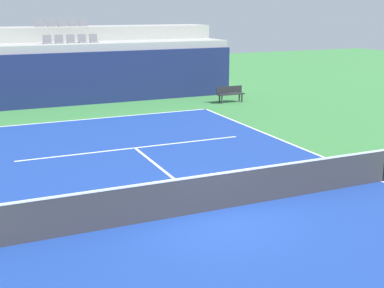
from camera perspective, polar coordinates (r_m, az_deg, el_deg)
ground_plane at (r=12.82m, az=2.44°, el=-7.45°), size 80.00×80.00×0.00m
court_surface at (r=12.82m, az=2.44°, el=-7.43°), size 11.00×24.00×0.01m
baseline_far at (r=23.68m, az=-10.49°, el=2.83°), size 11.00×0.10×0.00m
sideline_right at (r=15.87m, az=20.41°, el=-3.90°), size 0.10×24.00×0.00m
service_line_far at (r=18.47m, az=-6.39°, el=-0.44°), size 8.26×0.10×0.00m
centre_service_line at (r=15.57m, az=-2.79°, el=-3.30°), size 0.10×6.40×0.00m
back_wall at (r=27.06m, az=-12.53°, el=7.09°), size 17.31×0.30×2.69m
stands_tier_lower at (r=28.35m, az=-13.11°, el=7.80°), size 17.31×2.40×3.08m
stands_tier_upper at (r=30.66m, az=-14.04°, el=8.98°), size 17.31×2.40×3.85m
seating_row_lower at (r=28.30m, az=-13.35°, el=11.16°), size 2.87×0.44×0.44m
seating_row_upper at (r=30.62m, az=-14.32°, el=12.82°), size 2.87×0.44×0.44m
tennis_net at (r=12.64m, az=2.46°, el=-5.32°), size 11.08×0.08×1.07m
player_bench at (r=27.37m, az=4.29°, el=5.71°), size 1.50×0.40×0.85m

